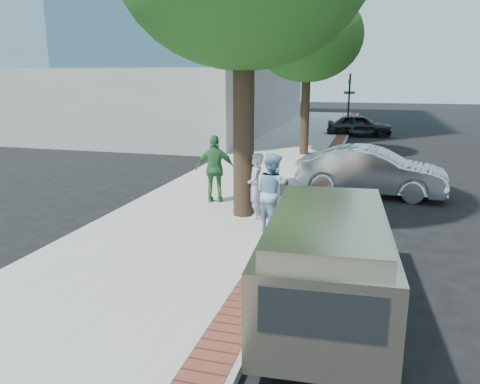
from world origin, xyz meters
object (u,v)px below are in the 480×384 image
(sedan_silver, at_px, (371,171))
(bg_car, at_px, (359,125))
(person_officer, at_px, (272,192))
(van, at_px, (327,255))
(parking_meter, at_px, (284,199))
(person_gray, at_px, (256,186))
(person_green, at_px, (215,169))

(sedan_silver, relative_size, bg_car, 1.14)
(person_officer, height_order, bg_car, person_officer)
(bg_car, height_order, van, van)
(parking_meter, relative_size, bg_car, 0.37)
(parking_meter, xyz_separation_m, bg_car, (0.86, 20.88, -0.53))
(person_gray, relative_size, sedan_silver, 0.37)
(parking_meter, distance_m, van, 2.41)
(sedan_silver, bearing_deg, person_gray, 151.28)
(person_officer, xyz_separation_m, bg_car, (1.31, 19.85, -0.39))
(person_officer, distance_m, van, 3.52)
(parking_meter, relative_size, sedan_silver, 0.33)
(person_gray, relative_size, person_officer, 0.91)
(sedan_silver, bearing_deg, parking_meter, 170.05)
(parking_meter, height_order, bg_car, parking_meter)
(parking_meter, bearing_deg, sedan_silver, 73.75)
(parking_meter, distance_m, sedan_silver, 6.07)
(person_green, relative_size, van, 0.41)
(parking_meter, height_order, person_green, person_green)
(parking_meter, bearing_deg, bg_car, 87.65)
(person_officer, relative_size, bg_car, 0.46)
(person_gray, relative_size, person_green, 0.87)
(parking_meter, xyz_separation_m, sedan_silver, (1.69, 5.81, -0.46))
(person_officer, height_order, van, person_officer)
(van, bearing_deg, parking_meter, 113.27)
(sedan_silver, height_order, bg_car, sedan_silver)
(parking_meter, bearing_deg, van, -62.92)
(person_officer, bearing_deg, person_green, -6.23)
(van, bearing_deg, person_gray, 114.30)
(van, bearing_deg, bg_car, 86.76)
(sedan_silver, distance_m, bg_car, 15.10)
(person_officer, bearing_deg, van, 155.15)
(person_gray, relative_size, van, 0.36)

